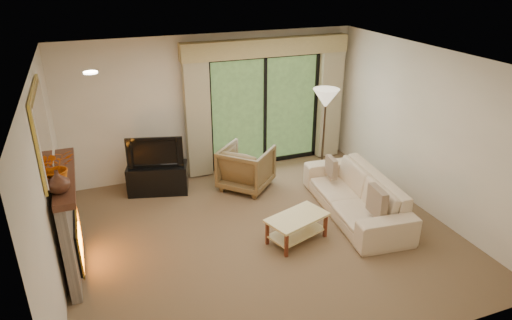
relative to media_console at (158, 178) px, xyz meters
name	(u,v)px	position (x,y,z in m)	size (l,w,h in m)	color
floor	(263,235)	(1.21, -1.95, -0.26)	(5.50, 5.50, 0.00)	brown
ceiling	(264,61)	(1.21, -1.95, 2.34)	(5.50, 5.50, 0.00)	silver
wall_back	(214,105)	(1.21, 0.55, 1.04)	(5.00, 5.00, 0.00)	beige
wall_front	(365,256)	(1.21, -4.45, 1.04)	(5.00, 5.00, 0.00)	beige
wall_left	(49,188)	(-1.54, -1.95, 1.04)	(5.00, 5.00, 0.00)	beige
wall_right	(425,131)	(3.96, -1.95, 1.04)	(5.00, 5.00, 0.00)	beige
fireplace	(68,222)	(-1.42, -1.75, 0.43)	(0.24, 1.70, 1.37)	slate
mirror	(42,130)	(-1.50, -1.75, 1.69)	(0.07, 1.45, 1.02)	gold
sliding_door	(265,111)	(2.21, 0.50, 0.84)	(2.26, 0.10, 2.16)	black
curtain_left	(198,115)	(0.86, 0.39, 0.94)	(0.45, 0.18, 2.35)	tan
curtain_right	(329,100)	(3.56, 0.39, 0.94)	(0.45, 0.18, 2.35)	tan
cornice	(267,47)	(2.21, 0.41, 2.06)	(3.20, 0.24, 0.32)	tan
media_console	(158,178)	(0.00, 0.00, 0.00)	(1.02, 0.46, 0.51)	black
tv	(155,151)	(0.00, 0.00, 0.53)	(0.95, 0.12, 0.55)	black
armchair	(246,168)	(1.51, -0.39, 0.13)	(0.82, 0.85, 0.77)	brown
sofa	(355,195)	(2.82, -1.89, 0.08)	(2.30, 0.90, 0.67)	beige
pillow_near	(377,202)	(2.74, -2.55, 0.32)	(0.11, 0.42, 0.42)	#572F23
pillow_far	(331,167)	(2.74, -1.22, 0.30)	(0.09, 0.34, 0.34)	#572F23
coffee_table	(297,228)	(1.61, -2.25, -0.06)	(0.89, 0.49, 0.40)	#F5D38B
floor_lamp	(323,136)	(2.92, -0.58, 0.61)	(0.46, 0.46, 1.73)	beige
vase	(58,181)	(-1.40, -2.27, 1.25)	(0.25, 0.25, 0.27)	#482618
branches	(57,167)	(-1.40, -2.04, 1.33)	(0.39, 0.33, 0.43)	#CF5A0C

